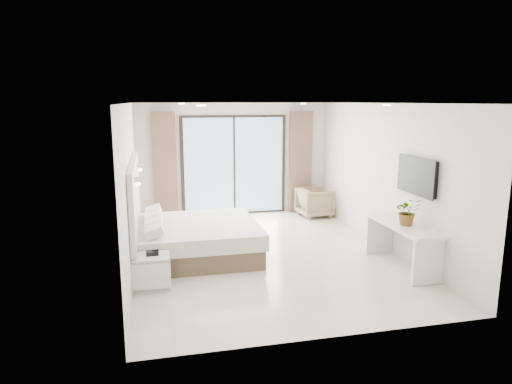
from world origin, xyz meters
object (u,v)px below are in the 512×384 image
at_px(console_desk, 402,235).
at_px(bed, 196,239).
at_px(armchair, 315,201).
at_px(nightstand, 151,271).

bearing_deg(console_desk, bed, 157.58).
bearing_deg(bed, armchair, 36.07).
xyz_separation_m(console_desk, armchair, (-0.19, 3.60, -0.19)).
relative_size(bed, console_desk, 1.27).
height_order(console_desk, armchair, console_desk).
bearing_deg(armchair, console_desk, 177.66).
bearing_deg(armchair, nightstand, 126.85).
height_order(bed, console_desk, console_desk).
bearing_deg(armchair, bed, 120.70).
height_order(bed, armchair, armchair).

